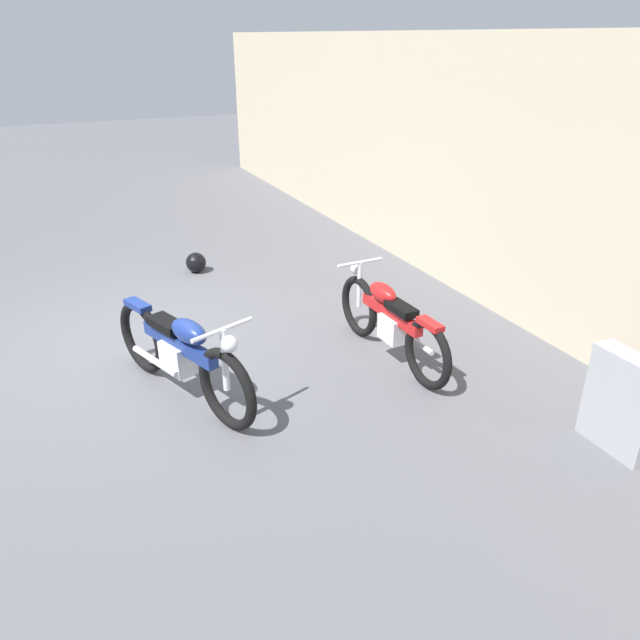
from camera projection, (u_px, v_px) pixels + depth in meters
ground_plane at (137, 349)px, 6.51m from camera, size 40.00×40.00×0.00m
building_wall at (473, 169)px, 7.47m from camera, size 18.00×0.30×3.11m
stone_marker at (622, 403)px, 4.78m from camera, size 0.60×0.21×0.84m
helmet at (196, 262)px, 8.56m from camera, size 0.28×0.28×0.28m
motorcycle_blue at (181, 354)px, 5.45m from camera, size 2.01×0.92×0.94m
motorcycle_red at (390, 321)px, 6.16m from camera, size 1.94×0.54×0.87m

